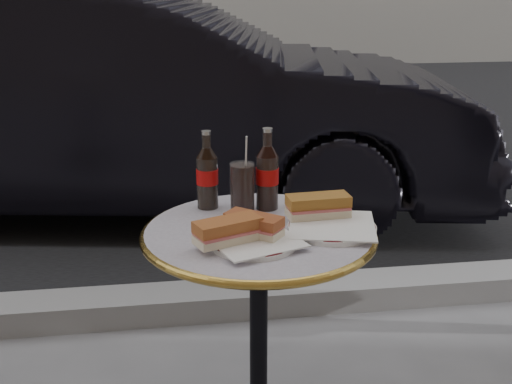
{
  "coord_description": "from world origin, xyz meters",
  "views": [
    {
      "loc": [
        -0.24,
        -1.55,
        1.36
      ],
      "look_at": [
        0.0,
        0.05,
        0.82
      ],
      "focal_mm": 45.0,
      "sensor_mm": 36.0,
      "label": 1
    }
  ],
  "objects": [
    {
      "name": "cola_bottle_right",
      "position": [
        0.05,
        0.16,
        0.85
      ],
      "size": [
        0.08,
        0.08,
        0.24
      ],
      "primitive_type": null,
      "rotation": [
        0.0,
        0.0,
        -0.34
      ],
      "color": "black",
      "rests_on": "bistro_table"
    },
    {
      "name": "plate_right",
      "position": [
        0.19,
        -0.03,
        0.74
      ],
      "size": [
        0.31,
        0.31,
        0.01
      ],
      "primitive_type": "cylinder",
      "rotation": [
        0.0,
        0.0,
        -0.41
      ],
      "color": "white",
      "rests_on": "bistro_table"
    },
    {
      "name": "curb",
      "position": [
        0.0,
        0.9,
        0.05
      ],
      "size": [
        40.0,
        0.2,
        0.12
      ],
      "primitive_type": "cube",
      "color": "gray",
      "rests_on": "ground"
    },
    {
      "name": "sandwich_left_b",
      "position": [
        -0.02,
        -0.07,
        0.77
      ],
      "size": [
        0.16,
        0.15,
        0.05
      ],
      "primitive_type": "cube",
      "rotation": [
        0.0,
        0.0,
        -0.68
      ],
      "color": "brown",
      "rests_on": "plate_left"
    },
    {
      "name": "plate_left",
      "position": [
        -0.03,
        -0.1,
        0.74
      ],
      "size": [
        0.25,
        0.25,
        0.01
      ],
      "primitive_type": "cylinder",
      "rotation": [
        0.0,
        0.0,
        0.16
      ],
      "color": "white",
      "rests_on": "bistro_table"
    },
    {
      "name": "cola_glass",
      "position": [
        -0.03,
        0.14,
        0.8
      ],
      "size": [
        0.09,
        0.09,
        0.14
      ],
      "primitive_type": "cylinder",
      "rotation": [
        0.0,
        0.0,
        -0.38
      ],
      "color": "black",
      "rests_on": "bistro_table"
    },
    {
      "name": "asphalt_road",
      "position": [
        0.0,
        5.0,
        0.0
      ],
      "size": [
        40.0,
        8.0,
        0.0
      ],
      "primitive_type": "cube",
      "color": "black",
      "rests_on": "ground"
    },
    {
      "name": "sandwich_right",
      "position": [
        0.17,
        0.03,
        0.77
      ],
      "size": [
        0.17,
        0.09,
        0.06
      ],
      "primitive_type": "cube",
      "rotation": [
        0.0,
        0.0,
        0.07
      ],
      "color": "#9C6427",
      "rests_on": "plate_right"
    },
    {
      "name": "parked_car",
      "position": [
        -0.37,
        2.32,
        0.67
      ],
      "size": [
        2.08,
        4.23,
        1.33
      ],
      "primitive_type": "imported",
      "rotation": [
        0.0,
        0.0,
        1.4
      ],
      "color": "black",
      "rests_on": "ground"
    },
    {
      "name": "cola_bottle_left",
      "position": [
        -0.12,
        0.19,
        0.85
      ],
      "size": [
        0.08,
        0.08,
        0.23
      ],
      "primitive_type": null,
      "rotation": [
        0.0,
        0.0,
        0.28
      ],
      "color": "black",
      "rests_on": "bistro_table"
    },
    {
      "name": "sandwich_left_a",
      "position": [
        -0.09,
        -0.11,
        0.77
      ],
      "size": [
        0.18,
        0.13,
        0.06
      ],
      "primitive_type": "cube",
      "rotation": [
        0.0,
        0.0,
        0.38
      ],
      "color": "#A35729",
      "rests_on": "plate_left"
    },
    {
      "name": "bistro_table",
      "position": [
        0.0,
        0.0,
        0.37
      ],
      "size": [
        0.62,
        0.62,
        0.73
      ],
      "primitive_type": null,
      "color": "#BAB2C4",
      "rests_on": "ground"
    }
  ]
}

